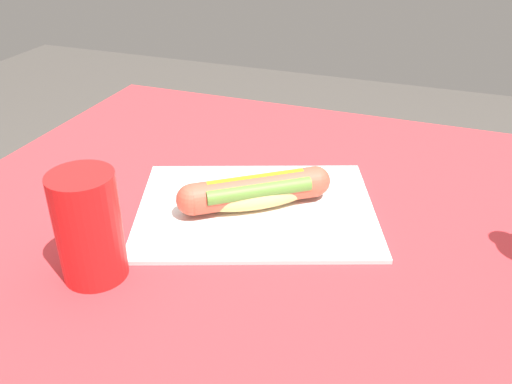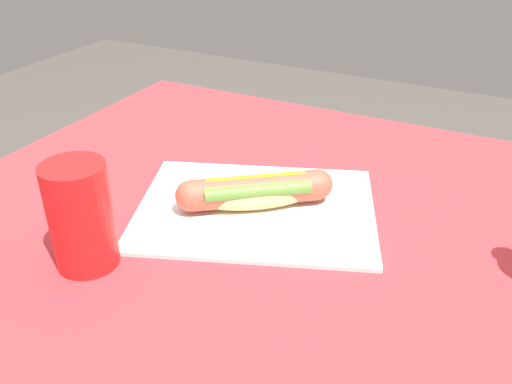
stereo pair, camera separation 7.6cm
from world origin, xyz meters
The scene contains 4 objects.
dining_table centered at (0.00, 0.00, 0.62)m, with size 1.06×0.91×0.76m.
paper_wrapper centered at (0.07, -0.04, 0.76)m, with size 0.33×0.25×0.01m, color silver.
hot_dog centered at (0.07, -0.04, 0.79)m, with size 0.19×0.15×0.05m.
drinking_cup centered at (0.20, 0.16, 0.83)m, with size 0.07×0.07×0.13m, color red.
Camera 2 is at (-0.23, 0.55, 1.17)m, focal length 38.33 mm.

